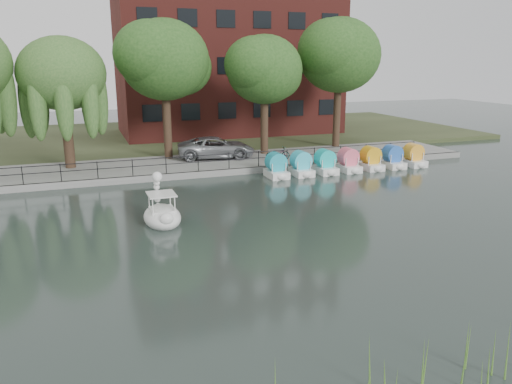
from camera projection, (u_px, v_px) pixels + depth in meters
ground_plane at (279, 251)px, 19.17m from camera, size 120.00×120.00×0.00m
promenade at (189, 165)px, 33.67m from camera, size 40.00×6.00×0.40m
kerb at (199, 175)px, 30.98m from camera, size 40.00×0.25×0.40m
land_strip at (157, 136)px, 46.40m from camera, size 60.00×22.00×0.36m
railing at (198, 159)px, 30.92m from camera, size 32.00×0.05×1.00m
apartment_building at (227, 34)px, 46.29m from camera, size 20.00×10.07×18.00m
willow_mid at (62, 74)px, 30.57m from camera, size 5.32×5.32×8.15m
broadleaf_center at (164, 60)px, 33.39m from camera, size 6.00×6.00×9.25m
broadleaf_right at (265, 70)px, 35.40m from camera, size 5.40×5.40×8.32m
broadleaf_far at (339, 56)px, 38.17m from camera, size 6.30×6.30×9.71m
minivan at (216, 146)px, 34.92m from camera, size 3.81×6.53×1.71m
bicycle at (278, 153)px, 34.29m from camera, size 0.69×1.75×1.00m
swan_boat at (162, 213)px, 22.33m from camera, size 1.66×2.71×2.19m
pedal_boat_row at (348, 162)px, 32.67m from camera, size 11.35×1.70×1.40m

